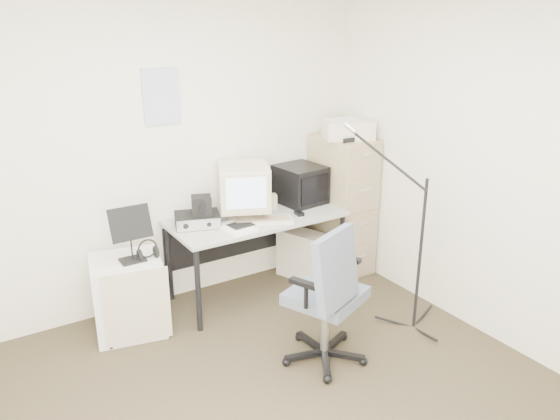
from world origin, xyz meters
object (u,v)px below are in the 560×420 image
filing_cabinet (342,205)px  desk (257,255)px  office_chair (326,293)px  side_cart (128,296)px

filing_cabinet → desk: filing_cabinet is taller
desk → filing_cabinet: bearing=1.8°
desk → office_chair: bearing=-95.1°
office_chair → side_cart: bearing=111.9°
filing_cabinet → desk: 0.99m
office_chair → side_cart: 1.54m
filing_cabinet → office_chair: filing_cabinet is taller
filing_cabinet → side_cart: filing_cabinet is taller
filing_cabinet → side_cart: (-2.12, -0.06, -0.33)m
filing_cabinet → office_chair: 1.57m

